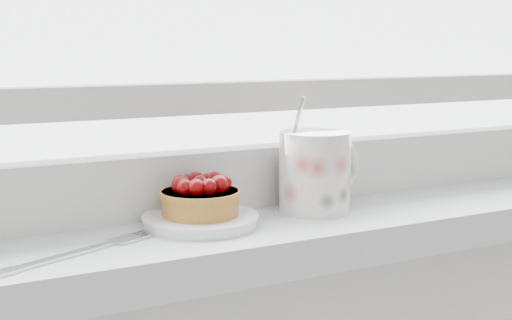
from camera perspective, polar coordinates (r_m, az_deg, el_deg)
saucer at (r=0.76m, az=-4.47°, el=-4.84°), size 0.12×0.12×0.01m
raspberry_tart at (r=0.75m, az=-4.47°, el=-2.94°), size 0.08×0.08×0.04m
floral_mug at (r=0.82m, az=4.87°, el=-0.78°), size 0.13×0.10×0.13m
fork at (r=0.68m, az=-13.55°, el=-7.04°), size 0.18×0.09×0.00m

